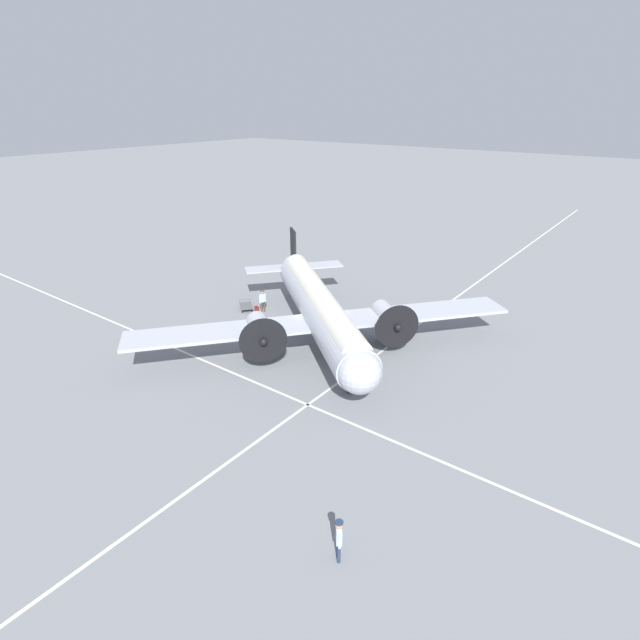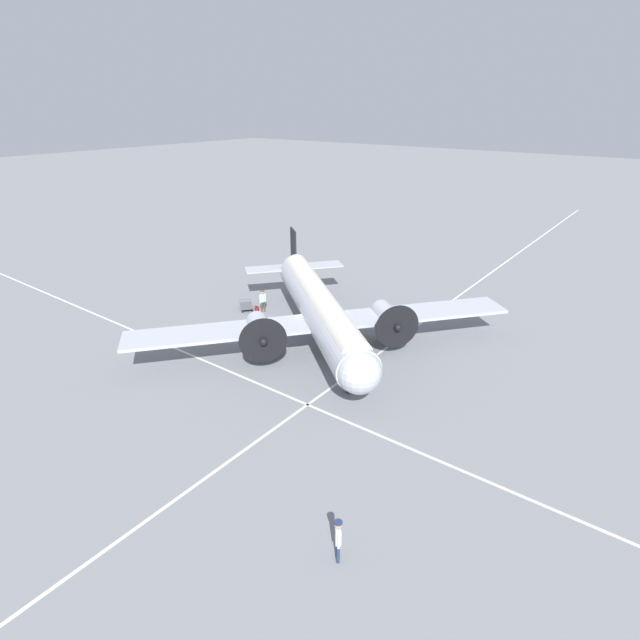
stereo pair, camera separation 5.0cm
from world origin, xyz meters
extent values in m
plane|color=slate|center=(0.00, 0.00, 0.00)|extent=(300.00, 300.00, 0.00)
cube|color=silver|center=(0.00, 6.60, 0.00)|extent=(120.00, 0.16, 0.01)
cube|color=silver|center=(-4.12, 0.00, 0.00)|extent=(0.16, 120.00, 0.01)
cylinder|color=#ADB2BC|center=(0.00, 0.00, 2.36)|extent=(14.78, 12.75, 2.51)
cylinder|color=silver|center=(0.00, 0.00, 3.05)|extent=(13.66, 11.64, 1.76)
sphere|color=#ADB2BC|center=(-6.59, 5.40, 2.36)|extent=(2.39, 2.39, 2.39)
cylinder|color=#ADB2BC|center=(6.59, -5.40, 2.48)|extent=(3.45, 3.18, 1.38)
cube|color=black|center=(7.08, -5.80, 4.24)|extent=(1.54, 1.29, 2.89)
cube|color=#ADB2BC|center=(6.91, -5.67, 2.61)|extent=(6.36, 7.25, 0.10)
cube|color=#ADB2BC|center=(-0.96, 0.79, 2.04)|extent=(17.94, 21.06, 0.20)
cylinder|color=#ADB2BC|center=(-3.89, -2.31, 2.06)|extent=(3.13, 2.91, 1.38)
cylinder|color=black|center=(-5.12, -1.30, 2.06)|extent=(1.87, 2.27, 2.90)
sphere|color=black|center=(-5.24, -1.21, 2.06)|extent=(0.48, 0.48, 0.48)
cylinder|color=#ADB2BC|center=(1.51, 4.26, 2.06)|extent=(3.13, 2.91, 1.38)
cylinder|color=black|center=(0.27, 5.28, 2.06)|extent=(1.87, 2.27, 2.90)
sphere|color=black|center=(0.15, 5.37, 2.06)|extent=(0.48, 0.48, 0.48)
cylinder|color=#4C4C51|center=(-3.66, -2.50, 1.03)|extent=(0.18, 0.18, 0.96)
cylinder|color=black|center=(-3.66, -2.50, 0.55)|extent=(1.04, 0.93, 1.10)
cylinder|color=#4C4C51|center=(1.73, 4.08, 1.03)|extent=(0.18, 0.18, 0.96)
cylinder|color=black|center=(1.73, 4.08, 0.55)|extent=(1.04, 0.93, 1.10)
cylinder|color=#4C4C51|center=(-5.15, 4.22, 0.79)|extent=(0.14, 0.14, 0.88)
cylinder|color=black|center=(-5.15, 4.22, 0.35)|extent=(0.66, 0.58, 0.70)
cylinder|color=navy|center=(-11.09, 13.70, 0.43)|extent=(0.13, 0.13, 0.86)
cylinder|color=navy|center=(-11.25, 13.89, 0.43)|extent=(0.13, 0.13, 0.86)
cube|color=silver|center=(-11.17, 13.80, 1.18)|extent=(0.41, 0.44, 0.64)
sphere|color=tan|center=(-11.17, 13.80, 1.64)|extent=(0.29, 0.29, 0.29)
cylinder|color=silver|center=(-11.01, 13.60, 1.15)|extent=(0.10, 0.10, 0.61)
cylinder|color=silver|center=(-11.33, 13.99, 1.15)|extent=(0.10, 0.10, 0.61)
cube|color=navy|center=(-11.25, 13.73, 1.26)|extent=(0.04, 0.05, 0.41)
cylinder|color=navy|center=(-11.17, 13.80, 1.77)|extent=(0.42, 0.42, 0.07)
cylinder|color=#473D2D|center=(6.69, -1.66, 0.44)|extent=(0.13, 0.13, 0.87)
cylinder|color=#473D2D|center=(6.73, -1.41, 0.44)|extent=(0.13, 0.13, 0.87)
cube|color=silver|center=(6.71, -1.54, 1.20)|extent=(0.26, 0.44, 0.65)
sphere|color=tan|center=(6.71, -1.54, 1.67)|extent=(0.29, 0.29, 0.29)
cylinder|color=silver|center=(6.67, -1.79, 1.16)|extent=(0.10, 0.10, 0.62)
cylinder|color=silver|center=(6.75, -1.28, 1.16)|extent=(0.10, 0.10, 0.62)
cylinder|color=#473D2D|center=(6.71, -1.54, 1.79)|extent=(0.35, 0.35, 0.07)
cube|color=maroon|center=(7.18, -1.31, 0.22)|extent=(0.35, 0.15, 0.43)
cube|color=#551515|center=(7.18, -1.31, 0.46)|extent=(0.13, 0.10, 0.02)
cube|color=#56565B|center=(8.18, -1.16, 0.30)|extent=(1.83, 1.74, 0.04)
cube|color=#56565B|center=(8.78, -1.66, 0.54)|extent=(0.62, 0.73, 0.04)
cylinder|color=#56565B|center=(8.50, -1.99, 0.43)|extent=(0.04, 0.04, 0.22)
cylinder|color=#56565B|center=(9.05, -1.33, 0.43)|extent=(0.04, 0.04, 0.22)
cylinder|color=black|center=(7.48, -1.05, 0.14)|extent=(0.25, 0.23, 0.28)
cylinder|color=black|center=(7.95, -0.49, 0.14)|extent=(0.25, 0.23, 0.28)
cylinder|color=black|center=(8.42, -1.84, 0.14)|extent=(0.25, 0.23, 0.28)
cylinder|color=black|center=(8.89, -1.27, 0.14)|extent=(0.25, 0.23, 0.28)
cube|color=orange|center=(-2.90, 1.75, 0.01)|extent=(0.37, 0.37, 0.03)
cone|color=orange|center=(-2.90, 1.75, 0.25)|extent=(0.32, 0.32, 0.49)
camera|label=1|loc=(-18.42, 24.57, 15.11)|focal=28.00mm
camera|label=2|loc=(-18.46, 24.54, 15.11)|focal=28.00mm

